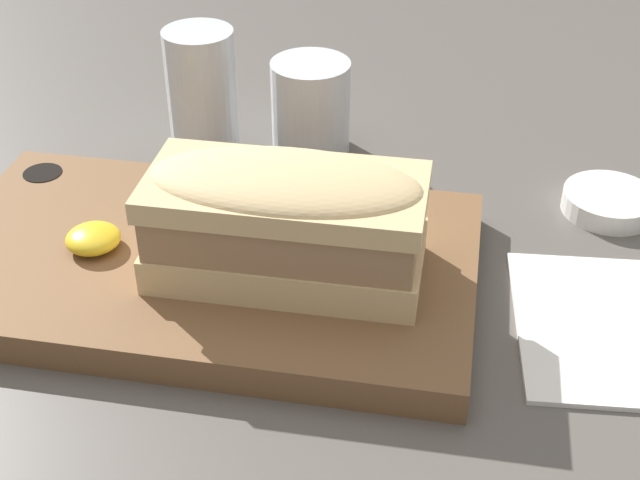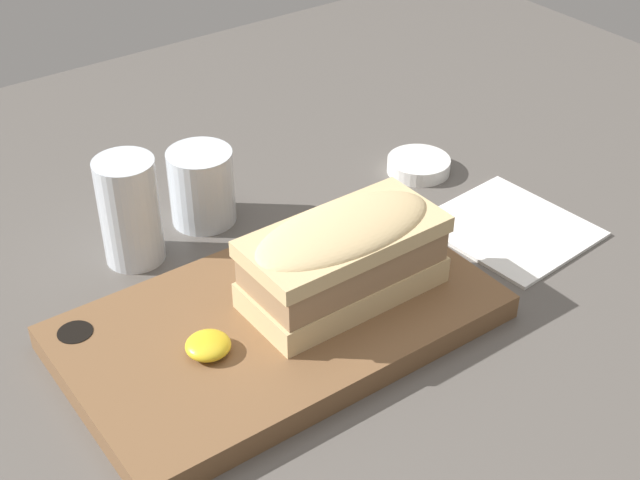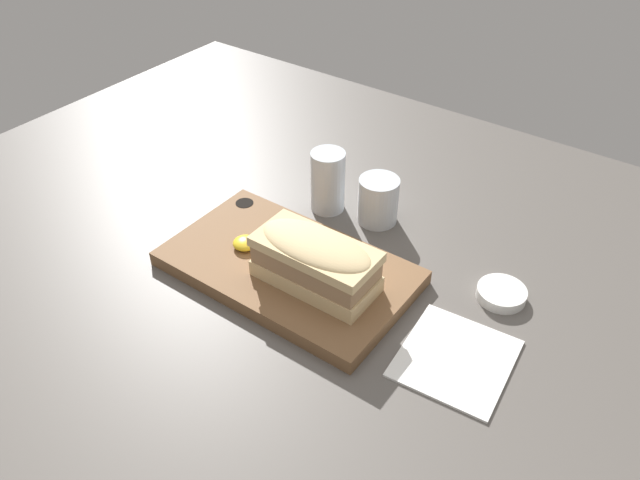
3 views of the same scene
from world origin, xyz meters
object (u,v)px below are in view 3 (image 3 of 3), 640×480
(condiment_dish, at_px, (501,294))
(wine_glass, at_px, (378,202))
(serving_board, at_px, (288,267))
(napkin, at_px, (455,358))
(sandwich, at_px, (316,260))
(water_glass, at_px, (328,185))

(condiment_dish, bearing_deg, wine_glass, 166.98)
(serving_board, height_order, napkin, serving_board)
(serving_board, bearing_deg, wine_glass, 79.33)
(sandwich, relative_size, condiment_dish, 2.49)
(wine_glass, bearing_deg, sandwich, -83.38)
(wine_glass, bearing_deg, water_glass, -167.32)
(napkin, bearing_deg, sandwich, -178.18)
(napkin, relative_size, condiment_dish, 2.24)
(napkin, bearing_deg, condiment_dish, 89.62)
(serving_board, bearing_deg, napkin, -1.12)
(water_glass, relative_size, wine_glass, 1.36)
(water_glass, xyz_separation_m, condiment_dish, (0.35, -0.04, -0.04))
(water_glass, bearing_deg, condiment_dish, -6.32)
(sandwich, bearing_deg, wine_glass, 96.62)
(sandwich, height_order, water_glass, water_glass)
(serving_board, distance_m, sandwich, 0.09)
(wine_glass, height_order, napkin, wine_glass)
(wine_glass, bearing_deg, napkin, -39.37)
(sandwich, xyz_separation_m, water_glass, (-0.12, 0.20, -0.02))
(water_glass, distance_m, napkin, 0.40)
(serving_board, bearing_deg, condiment_dish, 26.12)
(sandwich, distance_m, condiment_dish, 0.29)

